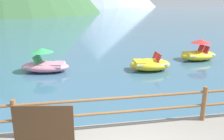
# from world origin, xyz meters

# --- Properties ---
(ground_plane) EXTENTS (200.00, 200.00, 0.00)m
(ground_plane) POSITION_xyz_m (0.00, 40.00, 0.00)
(ground_plane) COLOR #38607A
(dock_railing) EXTENTS (23.92, 0.12, 0.95)m
(dock_railing) POSITION_xyz_m (-0.00, 1.55, 0.98)
(dock_railing) COLOR brown
(dock_railing) RESTS_ON promenade_dock
(sign_board) EXTENTS (1.17, 0.23, 1.19)m
(sign_board) POSITION_xyz_m (-1.62, 0.58, 1.13)
(sign_board) COLOR beige
(sign_board) RESTS_ON promenade_dock
(pedal_boat_0) EXTENTS (2.17, 1.44, 0.91)m
(pedal_boat_0) POSITION_xyz_m (3.00, 7.65, 0.31)
(pedal_boat_0) COLOR yellow
(pedal_boat_0) RESTS_ON ground
(pedal_boat_2) EXTENTS (2.36, 1.47, 1.26)m
(pedal_boat_2) POSITION_xyz_m (6.60, 9.21, 0.43)
(pedal_boat_2) COLOR yellow
(pedal_boat_2) RESTS_ON ground
(pedal_boat_3) EXTENTS (2.62, 1.73, 1.23)m
(pedal_boat_3) POSITION_xyz_m (-2.35, 8.34, 0.40)
(pedal_boat_3) COLOR pink
(pedal_boat_3) RESTS_ON ground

